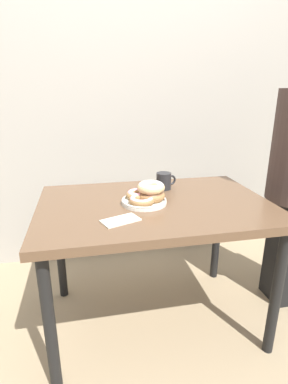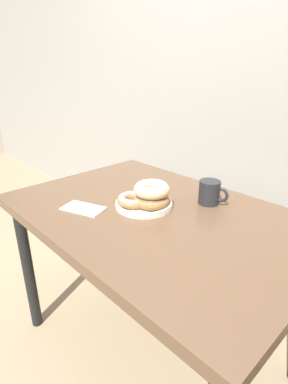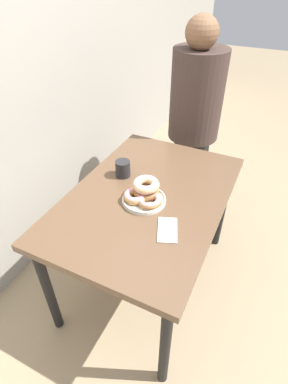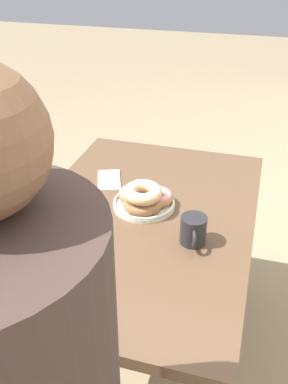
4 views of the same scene
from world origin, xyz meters
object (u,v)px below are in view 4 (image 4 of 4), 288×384
at_px(donut_plate, 144,198).
at_px(napkin, 109,180).
at_px(coffee_mug, 193,230).
at_px(dining_table, 141,233).

bearing_deg(donut_plate, napkin, -128.59).
distance_m(coffee_mug, napkin, 0.50).
distance_m(dining_table, napkin, 0.29).
xyz_separation_m(dining_table, coffee_mug, (0.10, 0.20, 0.12)).
height_order(coffee_mug, napkin, coffee_mug).
height_order(dining_table, coffee_mug, coffee_mug).
relative_size(dining_table, donut_plate, 4.56).
xyz_separation_m(donut_plate, coffee_mug, (0.15, 0.20, 0.01)).
bearing_deg(coffee_mug, napkin, -127.23).
bearing_deg(dining_table, napkin, -135.93).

